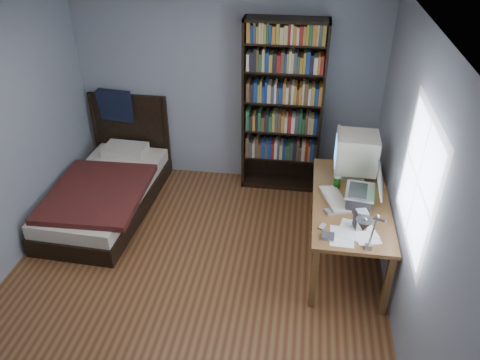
{
  "coord_description": "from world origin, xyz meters",
  "views": [
    {
      "loc": [
        0.97,
        -3.36,
        3.36
      ],
      "look_at": [
        0.4,
        0.51,
        0.91
      ],
      "focal_mm": 35.0,
      "sensor_mm": 36.0,
      "label": 1
    }
  ],
  "objects": [
    {
      "name": "desk_lamp",
      "position": [
        1.49,
        -0.52,
        1.24
      ],
      "size": [
        0.24,
        0.53,
        0.63
      ],
      "color": "#99999E",
      "rests_on": "desk"
    },
    {
      "name": "crt_monitor",
      "position": [
        1.54,
        1.07,
        1.01
      ],
      "size": [
        0.44,
        0.41,
        0.49
      ],
      "color": "beige",
      "rests_on": "desk"
    },
    {
      "name": "desk",
      "position": [
        1.5,
        1.03,
        0.42
      ],
      "size": [
        0.75,
        1.6,
        0.73
      ],
      "color": "brown",
      "rests_on": "floor"
    },
    {
      "name": "laptop",
      "position": [
        1.58,
        0.5,
        0.85
      ],
      "size": [
        0.38,
        0.38,
        0.43
      ],
      "color": "#2D2D30",
      "rests_on": "desk"
    },
    {
      "name": "bookshelf",
      "position": [
        0.71,
        1.94,
        1.08
      ],
      "size": [
        0.97,
        0.3,
        2.15
      ],
      "color": "black",
      "rests_on": "floor"
    },
    {
      "name": "external_drive",
      "position": [
        1.27,
        -0.04,
        0.74
      ],
      "size": [
        0.12,
        0.12,
        0.02
      ],
      "primitive_type": "cube",
      "rotation": [
        0.0,
        0.0,
        -0.08
      ],
      "color": "gray",
      "rests_on": "desk"
    },
    {
      "name": "soda_can",
      "position": [
        1.37,
        0.8,
        0.79
      ],
      "size": [
        0.07,
        0.07,
        0.13
      ],
      "primitive_type": "cylinder",
      "color": "#073908",
      "rests_on": "desk"
    },
    {
      "name": "room",
      "position": [
        0.03,
        -0.0,
        1.25
      ],
      "size": [
        4.2,
        4.24,
        2.5
      ],
      "color": "#5C301B",
      "rests_on": "ground"
    },
    {
      "name": "keyboard",
      "position": [
        1.34,
        0.55,
        0.75
      ],
      "size": [
        0.32,
        0.5,
        0.05
      ],
      "primitive_type": "cube",
      "rotation": [
        0.0,
        0.07,
        0.31
      ],
      "color": "#BFB19F",
      "rests_on": "desk"
    },
    {
      "name": "mouse",
      "position": [
        1.5,
        0.84,
        0.75
      ],
      "size": [
        0.06,
        0.1,
        0.04
      ],
      "primitive_type": "ellipsoid",
      "color": "silver",
      "rests_on": "desk"
    },
    {
      "name": "bed",
      "position": [
        -1.32,
        1.13,
        0.26
      ],
      "size": [
        1.11,
        2.09,
        1.16
      ],
      "color": "black",
      "rests_on": "floor"
    },
    {
      "name": "speaker",
      "position": [
        1.56,
        0.13,
        0.83
      ],
      "size": [
        0.12,
        0.12,
        0.2
      ],
      "primitive_type": "cube",
      "rotation": [
        0.0,
        0.0,
        0.24
      ],
      "color": "gray",
      "rests_on": "desk"
    },
    {
      "name": "phone_silver",
      "position": [
        1.28,
        0.34,
        0.74
      ],
      "size": [
        0.09,
        0.12,
        0.02
      ],
      "primitive_type": "cube",
      "rotation": [
        0.0,
        0.0,
        0.44
      ],
      "color": "silver",
      "rests_on": "desk"
    },
    {
      "name": "phone_grey",
      "position": [
        1.22,
        0.1,
        0.74
      ],
      "size": [
        0.08,
        0.1,
        0.02
      ],
      "primitive_type": "cube",
      "rotation": [
        0.0,
        0.0,
        -0.42
      ],
      "color": "gray",
      "rests_on": "desk"
    }
  ]
}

